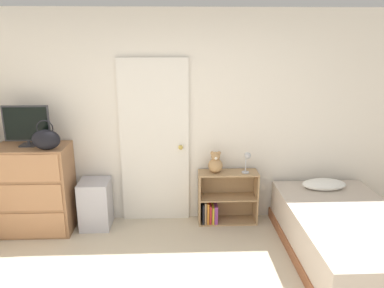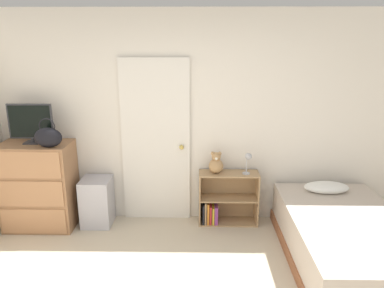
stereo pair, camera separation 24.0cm
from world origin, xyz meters
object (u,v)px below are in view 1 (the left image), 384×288
(tv, at_px, (27,125))
(teddy_bear, at_px, (215,163))
(bookshelf, at_px, (223,200))
(desk_lamp, at_px, (247,158))
(dresser, at_px, (36,189))
(handbag, at_px, (46,139))
(bed, at_px, (347,236))
(storage_bin, at_px, (96,204))

(tv, xyz_separation_m, teddy_bear, (2.14, 0.08, -0.51))
(bookshelf, height_order, desk_lamp, desk_lamp)
(dresser, relative_size, handbag, 3.14)
(bookshelf, bearing_deg, bed, -35.71)
(dresser, bearing_deg, bed, -12.06)
(teddy_bear, relative_size, bed, 0.14)
(bookshelf, xyz_separation_m, bed, (1.19, -0.85, -0.03))
(tv, bearing_deg, desk_lamp, 1.09)
(tv, bearing_deg, teddy_bear, 2.24)
(storage_bin, relative_size, bookshelf, 0.81)
(desk_lamp, bearing_deg, dresser, -178.16)
(handbag, xyz_separation_m, teddy_bear, (1.88, 0.26, -0.39))
(dresser, bearing_deg, bookshelf, 3.27)
(bed, bearing_deg, handbag, 169.54)
(desk_lamp, bearing_deg, teddy_bear, 174.56)
(tv, distance_m, teddy_bear, 2.20)
(handbag, xyz_separation_m, bookshelf, (1.98, 0.27, -0.88))
(dresser, distance_m, handbag, 0.70)
(handbag, distance_m, desk_lamp, 2.29)
(handbag, bearing_deg, tv, 146.11)
(teddy_bear, bearing_deg, bookshelf, 6.25)
(dresser, height_order, bed, dresser)
(dresser, height_order, tv, tv)
(dresser, distance_m, bed, 3.49)
(handbag, xyz_separation_m, desk_lamp, (2.25, 0.22, -0.32))
(dresser, bearing_deg, storage_bin, 5.25)
(tv, bearing_deg, handbag, -33.89)
(handbag, xyz_separation_m, bed, (3.17, -0.58, -0.92))
(handbag, bearing_deg, desk_lamp, 5.61)
(storage_bin, bearing_deg, tv, -177.58)
(teddy_bear, bearing_deg, storage_bin, -177.85)
(handbag, relative_size, bookshelf, 0.46)
(tv, bearing_deg, bookshelf, 2.42)
(storage_bin, distance_m, bed, 2.85)
(tv, height_order, bookshelf, tv)
(storage_bin, bearing_deg, dresser, -174.75)
(desk_lamp, bearing_deg, bookshelf, 170.20)
(desk_lamp, bearing_deg, storage_bin, -179.41)
(dresser, relative_size, teddy_bear, 3.90)
(teddy_bear, height_order, desk_lamp, teddy_bear)
(handbag, bearing_deg, dresser, 148.78)
(tv, height_order, handbag, tv)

